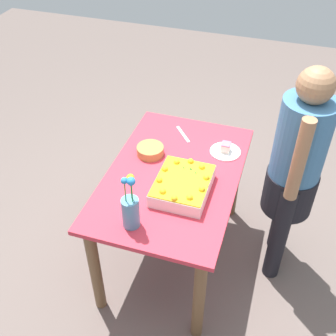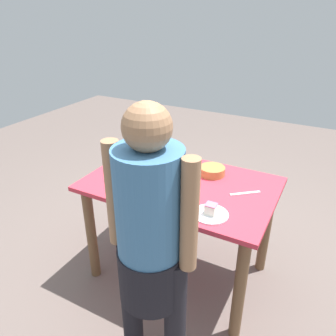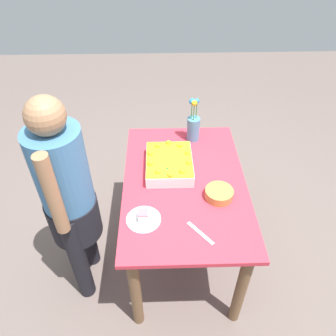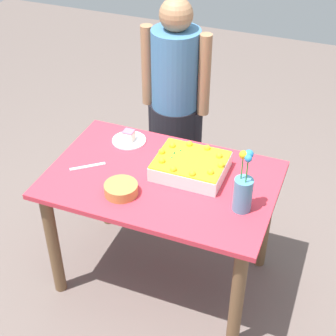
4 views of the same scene
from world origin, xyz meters
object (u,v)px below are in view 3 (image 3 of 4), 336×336
serving_plate_with_slice (143,218)px  cake_knife (200,233)px  sheet_cake (169,163)px  flower_vase (193,126)px  person_standing (68,195)px  fruit_bowl (219,194)px

serving_plate_with_slice → cake_knife: (0.10, 0.32, -0.02)m
sheet_cake → flower_vase: bearing=150.7°
serving_plate_with_slice → person_standing: (-0.12, -0.44, 0.07)m
flower_vase → fruit_bowl: (0.60, 0.11, -0.09)m
sheet_cake → serving_plate_with_slice: (0.44, -0.16, -0.03)m
cake_knife → flower_vase: (-0.87, 0.03, 0.11)m
flower_vase → fruit_bowl: bearing=10.2°
cake_knife → person_standing: size_ratio=0.13×
person_standing → cake_knife: bearing=-16.9°
serving_plate_with_slice → fruit_bowl: size_ratio=1.15×
sheet_cake → person_standing: 0.68m
serving_plate_with_slice → person_standing: 0.46m
sheet_cake → cake_knife: sheet_cake is taller
flower_vase → sheet_cake: bearing=-29.3°
sheet_cake → person_standing: person_standing is taller
cake_knife → fruit_bowl: size_ratio=1.13×
fruit_bowl → person_standing: 0.90m
serving_plate_with_slice → flower_vase: (-0.77, 0.35, 0.10)m
cake_knife → flower_vase: 0.88m
sheet_cake → fruit_bowl: sheet_cake is taller
flower_vase → fruit_bowl: size_ratio=1.97×
fruit_bowl → person_standing: person_standing is taller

